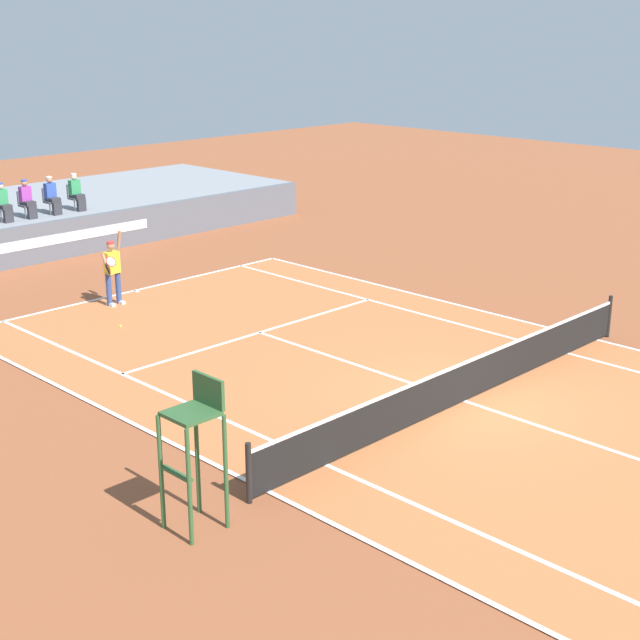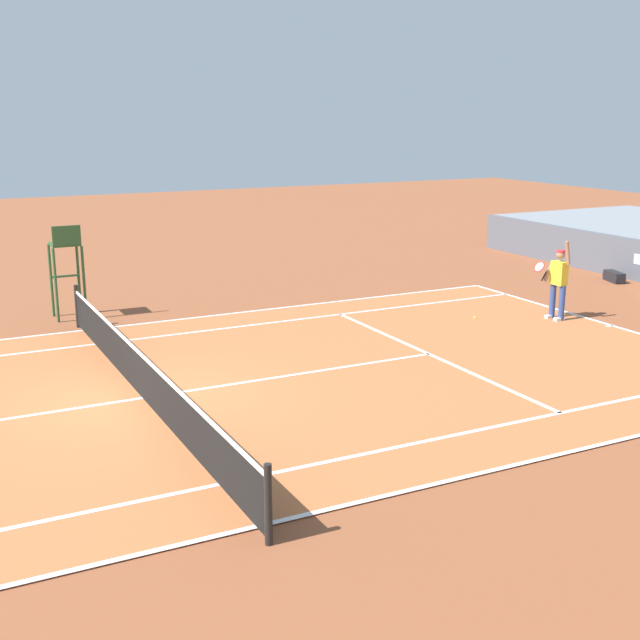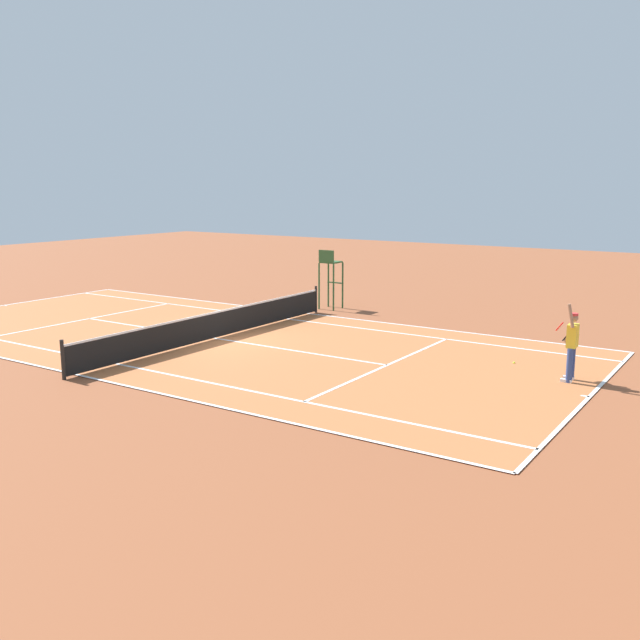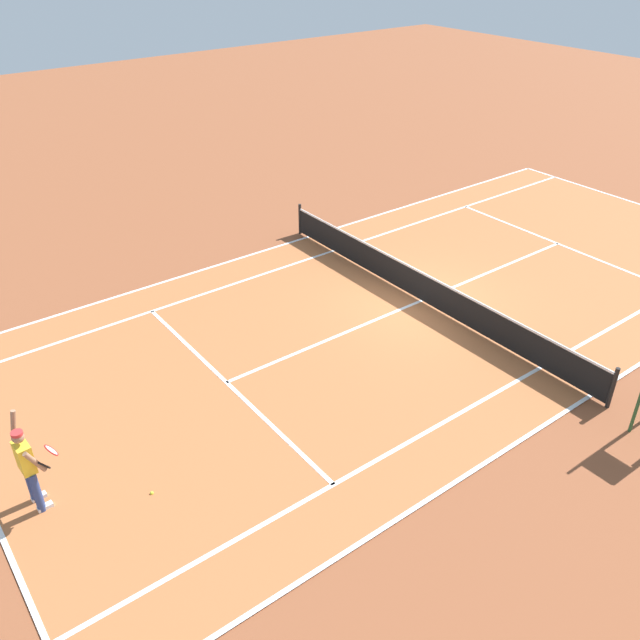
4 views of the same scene
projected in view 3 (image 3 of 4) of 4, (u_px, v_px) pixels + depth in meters
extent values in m
plane|color=brown|center=(216.00, 339.00, 23.41)|extent=(80.00, 80.00, 0.00)
cube|color=#B76638|center=(216.00, 339.00, 23.41)|extent=(10.98, 23.78, 0.02)
cube|color=white|center=(589.00, 397.00, 16.97)|extent=(10.98, 0.10, 0.01)
cube|color=white|center=(4.00, 305.00, 29.85)|extent=(10.98, 0.10, 0.01)
cube|color=white|center=(310.00, 314.00, 27.91)|extent=(0.10, 23.78, 0.01)
cube|color=white|center=(78.00, 375.00, 18.91)|extent=(0.10, 23.78, 0.01)
cube|color=white|center=(289.00, 319.00, 26.77)|extent=(0.10, 23.78, 0.01)
cube|color=white|center=(119.00, 364.00, 20.04)|extent=(0.10, 23.78, 0.01)
cube|color=white|center=(387.00, 365.00, 19.94)|extent=(8.22, 0.10, 0.01)
cube|color=white|center=(89.00, 319.00, 26.88)|extent=(8.22, 0.10, 0.01)
cube|color=white|center=(216.00, 338.00, 23.41)|extent=(0.10, 12.80, 0.01)
cube|color=white|center=(585.00, 396.00, 17.02)|extent=(0.10, 0.20, 0.01)
cube|color=white|center=(5.00, 305.00, 29.80)|extent=(0.10, 0.20, 0.01)
cylinder|color=black|center=(316.00, 299.00, 28.18)|extent=(0.10, 0.10, 1.07)
cylinder|color=black|center=(63.00, 360.00, 18.45)|extent=(0.10, 0.10, 1.07)
cube|color=black|center=(216.00, 325.00, 23.32)|extent=(11.78, 0.02, 0.84)
cube|color=white|center=(215.00, 312.00, 23.24)|extent=(11.78, 0.03, 0.06)
cylinder|color=navy|center=(569.00, 366.00, 18.13)|extent=(0.15, 0.15, 0.92)
cylinder|color=navy|center=(572.00, 363.00, 18.40)|extent=(0.15, 0.15, 0.92)
cube|color=white|center=(566.00, 381.00, 18.24)|extent=(0.14, 0.29, 0.10)
cube|color=white|center=(568.00, 378.00, 18.51)|extent=(0.14, 0.29, 0.10)
cube|color=yellow|center=(573.00, 336.00, 18.12)|extent=(0.41, 0.26, 0.60)
sphere|color=#A37556|center=(574.00, 318.00, 18.03)|extent=(0.22, 0.22, 0.22)
cylinder|color=red|center=(574.00, 314.00, 18.02)|extent=(0.21, 0.21, 0.06)
cylinder|color=#A37556|center=(571.00, 316.00, 17.81)|extent=(0.10, 0.22, 0.61)
cylinder|color=#A37556|center=(571.00, 333.00, 18.39)|extent=(0.11, 0.33, 0.56)
cylinder|color=black|center=(566.00, 337.00, 18.51)|extent=(0.05, 0.19, 0.25)
torus|color=red|center=(560.00, 326.00, 18.55)|extent=(0.31, 0.21, 0.26)
cylinder|color=silver|center=(560.00, 326.00, 18.55)|extent=(0.28, 0.17, 0.22)
sphere|color=#D1E533|center=(514.00, 363.00, 20.16)|extent=(0.07, 0.07, 0.07)
cylinder|color=#2D562D|center=(328.00, 284.00, 29.48)|extent=(0.07, 0.07, 1.90)
cylinder|color=#2D562D|center=(343.00, 285.00, 29.10)|extent=(0.07, 0.07, 1.90)
cylinder|color=#2D562D|center=(319.00, 286.00, 28.91)|extent=(0.07, 0.07, 1.90)
cylinder|color=#2D562D|center=(333.00, 287.00, 28.53)|extent=(0.07, 0.07, 1.90)
cube|color=#2D562D|center=(331.00, 262.00, 28.82)|extent=(0.70, 0.70, 0.06)
cube|color=#2D562D|center=(326.00, 256.00, 28.48)|extent=(0.06, 0.70, 0.48)
cube|color=#2D562D|center=(335.00, 283.00, 29.25)|extent=(0.10, 0.70, 0.04)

